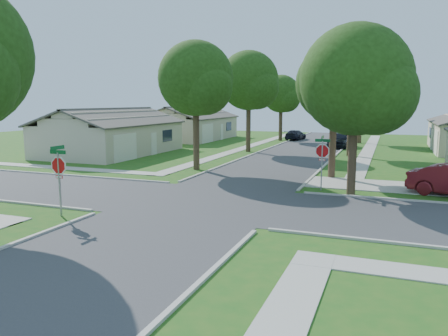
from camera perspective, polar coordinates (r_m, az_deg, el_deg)
ground at (r=21.13m, az=-2.14°, el=-4.40°), size 100.00×100.00×0.00m
road_ns at (r=21.13m, az=-2.14°, el=-4.39°), size 7.00×100.00×0.02m
sidewalk_ne at (r=45.22m, az=18.32°, el=2.18°), size 1.20×40.00×0.04m
sidewalk_nw at (r=47.35m, az=3.41°, el=2.88°), size 1.20×40.00×0.04m
driveway at (r=26.46m, az=20.20°, el=-2.22°), size 8.80×3.60×0.05m
stop_sign_sw at (r=19.33m, az=-20.78°, el=-0.07°), size 1.05×0.80×2.98m
stop_sign_ne at (r=24.03m, az=12.71°, el=1.89°), size 1.05×0.80×2.98m
tree_e_near at (r=28.15m, az=14.36°, el=10.16°), size 4.97×4.80×8.28m
tree_e_mid at (r=40.10m, az=16.45°, el=10.42°), size 5.59×5.40×9.21m
tree_e_far at (r=53.05m, az=17.59°, el=9.56°), size 5.17×5.00×8.72m
tree_w_near at (r=30.73m, az=-3.62°, el=11.14°), size 5.38×5.20×8.97m
tree_w_mid at (r=41.95m, az=3.33°, el=10.99°), size 5.80×5.60×9.56m
tree_w_far at (r=54.45m, az=7.52°, el=9.35°), size 4.76×4.60×8.04m
tree_ne_corner at (r=23.21m, az=16.94°, el=10.31°), size 5.80×5.60×8.66m
house_nw_near at (r=41.73m, az=-14.41°, el=3.91°), size 8.42×13.60×4.23m
house_nw_far at (r=56.43m, az=-4.37°, el=5.32°), size 8.42×13.60×4.23m
car_curb_east at (r=47.46m, az=14.99°, el=3.58°), size 2.57×5.02×1.64m
car_curb_west at (r=56.12m, az=9.31°, el=4.30°), size 2.23×4.44×1.24m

